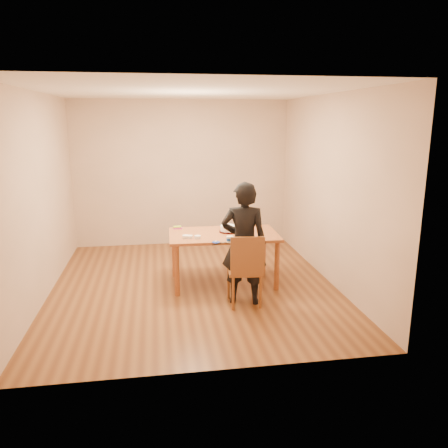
{
  "coord_description": "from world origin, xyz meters",
  "views": [
    {
      "loc": [
        -0.49,
        -5.95,
        2.34
      ],
      "look_at": [
        0.44,
        -0.03,
        0.9
      ],
      "focal_mm": 35.0,
      "sensor_mm": 36.0,
      "label": 1
    }
  ],
  "objects": [
    {
      "name": "ramekin_green",
      "position": [
        0.05,
        -0.2,
        0.77
      ],
      "size": [
        0.09,
        0.09,
        0.04
      ],
      "primitive_type": "cylinder",
      "color": "white",
      "rests_on": "dining_table"
    },
    {
      "name": "dining_chair",
      "position": [
        0.59,
        -0.75,
        0.45
      ],
      "size": [
        0.45,
        0.45,
        0.04
      ],
      "primitive_type": "cube",
      "rotation": [
        0.0,
        0.0,
        -0.1
      ],
      "color": "brown",
      "rests_on": "floor"
    },
    {
      "name": "cake_plate",
      "position": [
        0.52,
        0.09,
        0.76
      ],
      "size": [
        0.26,
        0.26,
        0.02
      ],
      "primitive_type": "cylinder",
      "color": "red",
      "rests_on": "dining_table"
    },
    {
      "name": "frosting_tub",
      "position": [
        0.45,
        -0.45,
        0.79
      ],
      "size": [
        0.09,
        0.09,
        0.08
      ],
      "primitive_type": "cylinder",
      "color": "white",
      "rests_on": "dining_table"
    },
    {
      "name": "person",
      "position": [
        0.59,
        -0.71,
        0.8
      ],
      "size": [
        0.66,
        0.51,
        1.6
      ],
      "primitive_type": "imported",
      "rotation": [
        0.0,
        0.0,
        2.91
      ],
      "color": "black",
      "rests_on": "floor"
    },
    {
      "name": "frosting_lid",
      "position": [
        0.27,
        -0.43,
        0.75
      ],
      "size": [
        0.1,
        0.1,
        0.01
      ],
      "primitive_type": "cylinder",
      "color": "#1B3AB4",
      "rests_on": "dining_table"
    },
    {
      "name": "candy_box_green",
      "position": [
        -0.2,
        0.4,
        0.78
      ],
      "size": [
        0.12,
        0.07,
        0.02
      ],
      "primitive_type": "cube",
      "rotation": [
        0.0,
        0.0,
        0.06
      ],
      "color": "green",
      "rests_on": "candy_box_pink"
    },
    {
      "name": "room_shell",
      "position": [
        0.0,
        0.34,
        1.35
      ],
      "size": [
        4.0,
        4.5,
        2.7
      ],
      "color": "#5C3117",
      "rests_on": "ground"
    },
    {
      "name": "cake",
      "position": [
        0.52,
        0.09,
        0.8
      ],
      "size": [
        0.22,
        0.22,
        0.07
      ],
      "primitive_type": "cylinder",
      "color": "white",
      "rests_on": "cake_plate"
    },
    {
      "name": "frosting_dollop",
      "position": [
        0.27,
        -0.43,
        0.77
      ],
      "size": [
        0.04,
        0.04,
        0.02
      ],
      "primitive_type": "ellipsoid",
      "color": "white",
      "rests_on": "frosting_lid"
    },
    {
      "name": "ramekin_multi",
      "position": [
        -0.11,
        -0.16,
        0.77
      ],
      "size": [
        0.09,
        0.09,
        0.04
      ],
      "primitive_type": "cylinder",
      "color": "white",
      "rests_on": "dining_table"
    },
    {
      "name": "ramekin_yellow",
      "position": [
        -0.06,
        -0.17,
        0.77
      ],
      "size": [
        0.09,
        0.09,
        0.04
      ],
      "primitive_type": "cylinder",
      "color": "white",
      "rests_on": "dining_table"
    },
    {
      "name": "frosting_dome",
      "position": [
        0.52,
        0.09,
        0.85
      ],
      "size": [
        0.22,
        0.22,
        0.03
      ],
      "primitive_type": "ellipsoid",
      "color": "white",
      "rests_on": "cake"
    },
    {
      "name": "candy_box_pink",
      "position": [
        -0.19,
        0.4,
        0.76
      ],
      "size": [
        0.13,
        0.07,
        0.02
      ],
      "primitive_type": "cube",
      "rotation": [
        0.0,
        0.0,
        -0.04
      ],
      "color": "#C02D67",
      "rests_on": "dining_table"
    },
    {
      "name": "spatula",
      "position": [
        0.27,
        -0.51,
        0.75
      ],
      "size": [
        0.14,
        0.09,
        0.01
      ],
      "primitive_type": "cube",
      "rotation": [
        0.0,
        0.0,
        0.52
      ],
      "color": "black",
      "rests_on": "dining_table"
    },
    {
      "name": "dining_table",
      "position": [
        0.44,
        0.02,
        0.73
      ],
      "size": [
        1.57,
        0.96,
        0.04
      ],
      "primitive_type": "cube",
      "rotation": [
        0.0,
        0.0,
        -0.03
      ],
      "color": "brown",
      "rests_on": "floor"
    }
  ]
}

